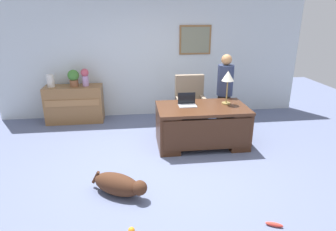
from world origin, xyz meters
The scene contains 14 objects.
ground_plane centered at (0.00, 0.00, 0.00)m, with size 12.00×12.00×0.00m, color slate.
back_wall centered at (0.01, 2.60, 1.35)m, with size 7.00×0.16×2.70m.
desk centered at (0.75, 0.69, 0.40)m, with size 1.62×0.94×0.74m.
credenza centered at (-1.78, 2.25, 0.41)m, with size 1.23×0.50×0.81m.
armchair centered at (0.71, 1.56, 0.49)m, with size 0.60×0.59×1.11m.
person_standing centered at (1.37, 1.38, 0.80)m, with size 0.32×0.32×1.57m.
dog_lying centered at (-0.71, -0.71, 0.15)m, with size 0.78×0.62×0.30m.
laptop centered at (0.49, 0.82, 0.80)m, with size 0.32×0.22×0.22m.
desk_lamp centered at (1.23, 0.82, 1.23)m, with size 0.22×0.22×0.61m.
vase_with_flowers centered at (-1.49, 2.25, 1.02)m, with size 0.17×0.17×0.38m.
vase_empty centered at (-2.22, 2.25, 0.95)m, with size 0.15×0.15×0.27m, color silver.
potted_plant centered at (-1.74, 2.25, 1.01)m, with size 0.24×0.24×0.36m.
dog_toy_ball centered at (-0.56, -1.47, 0.04)m, with size 0.08×0.08×0.08m, color orange.
dog_toy_bone centered at (1.09, -1.56, 0.03)m, with size 0.20×0.05×0.05m, color #E53F33.
Camera 1 is at (-0.47, -4.13, 2.36)m, focal length 31.05 mm.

